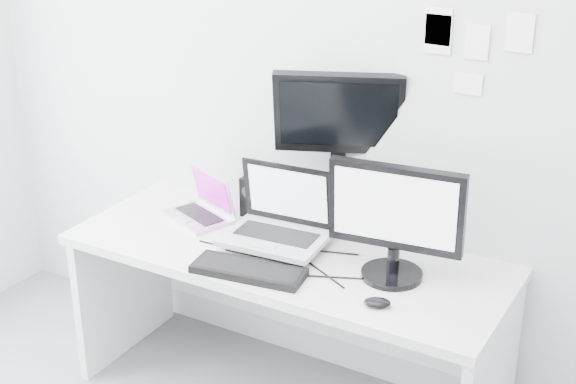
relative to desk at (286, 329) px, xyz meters
The scene contains 14 objects.
back_wall 1.05m from the desk, 90.00° to the left, with size 3.60×3.60×0.00m, color silver.
desk is the anchor object (origin of this frame).
macbook 0.68m from the desk, behind, with size 0.29×0.22×0.22m, color #B8B8BD.
speaker 0.59m from the desk, 141.99° to the left, with size 0.09×0.09×0.18m, color black.
dell_laptop 0.53m from the desk, behind, with size 0.40×0.31×0.33m, color #AEB0B6.
rear_monitor 0.78m from the desk, 76.95° to the left, with size 0.52×0.19×0.71m, color black.
samsung_monitor 0.75m from the desk, ahead, with size 0.51×0.23×0.47m, color black.
keyboard 0.45m from the desk, 96.91° to the right, with size 0.44×0.15×0.03m, color black.
mouse 0.66m from the desk, 23.21° to the right, with size 0.10×0.06×0.03m, color black.
wall_note_0 1.38m from the desk, 37.40° to the left, with size 0.10×0.00×0.14m, color white.
wall_note_1 1.40m from the desk, 29.83° to the left, with size 0.09×0.00×0.13m, color white.
wall_note_2 1.51m from the desk, 24.64° to the left, with size 0.10×0.00×0.14m, color white.
wall_note_3 1.25m from the desk, 30.67° to the left, with size 0.11×0.00×0.08m, color white.
wall_note_4 1.35m from the desk, 37.30° to the left, with size 0.10×0.00×0.15m, color white.
Camera 1 is at (1.50, -1.35, 2.27)m, focal length 52.33 mm.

